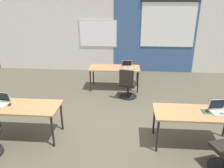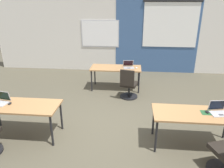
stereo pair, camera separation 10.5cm
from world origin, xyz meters
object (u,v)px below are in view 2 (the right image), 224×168
Objects in this scene: mouse_near_right_end at (207,112)px; laptop_near_left_end at (1,101)px; laptop_far_right at (129,66)px; desk_near_right at (195,116)px; laptop_near_right_end at (219,111)px; desk_far_center at (116,69)px; mouse_far_right at (137,68)px; desk_near_left at (20,108)px; mouse_near_left_end at (10,103)px; chair_far_right at (128,86)px.

laptop_near_left_end is at bearing 179.69° from mouse_near_right_end.
desk_near_right is at bearing -73.08° from laptop_far_right.
laptop_near_right_end reaches higher than mouse_near_right_end.
desk_far_center is 3.40m from mouse_near_right_end.
mouse_far_right is (-1.53, 2.72, -0.03)m from laptop_near_right_end.
desk_far_center is (1.75, 2.80, 0.00)m from desk_near_left.
laptop_near_right_end reaches higher than mouse_far_right.
laptop_far_right reaches higher than mouse_near_right_end.
desk_near_right is 4.27× the size of laptop_far_right.
desk_near_left is at bearing -2.99° from mouse_near_left_end.
mouse_near_left_end is 0.27× the size of laptop_far_right.
laptop_near_left_end reaches higher than mouse_near_right_end.
mouse_near_right_end reaches higher than desk_near_right.
mouse_near_left_end is (-3.95, -0.02, -0.00)m from mouse_near_right_end.
laptop_far_right is (-1.57, 2.78, 0.03)m from mouse_near_right_end.
mouse_near_left_end reaches higher than desk_far_center.
chair_far_right is at bearing 122.20° from desk_near_right.
chair_far_right is at bearing -96.47° from laptop_far_right.
laptop_near_right_end is 3.48× the size of mouse_far_right.
laptop_near_right_end is at bearing 0.42° from mouse_near_left_end.
laptop_far_right is at bearing 119.45° from mouse_near_right_end.
desk_near_left is 0.24m from mouse_near_left_end.
desk_far_center is at bearing 173.05° from laptop_far_right.
mouse_near_left_end is (-4.16, -0.03, -0.03)m from laptop_near_right_end.
desk_far_center is 0.87m from chair_far_right.
mouse_near_right_end is at bearing 0.28° from mouse_near_left_end.
desk_near_right is 2.97m from mouse_far_right.
desk_near_left is at bearing 57.44° from chair_far_right.
laptop_near_right_end is (2.19, -2.76, 0.11)m from desk_far_center.
mouse_near_left_end is 3.67m from laptop_far_right.
desk_near_left and desk_far_center have the same top height.
laptop_near_right_end reaches higher than desk_near_right.
mouse_near_right_end reaches higher than desk_near_left.
desk_far_center is 3.42m from mouse_near_left_end.
desk_near_right is at bearing 135.76° from chair_far_right.
mouse_near_left_end is at bearing -133.71° from mouse_far_right.
desk_far_center is at bearing 54.70° from mouse_near_left_end.
mouse_near_right_end is at bearing 173.61° from laptop_near_right_end.
desk_near_left is 1.00× the size of desk_far_center.
laptop_near_right_end is at bearing -51.60° from desk_far_center.
chair_far_right is (0.03, -0.72, -0.39)m from laptop_far_right.
mouse_far_right reaches higher than desk_far_center.
laptop_near_left_end is at bearing 179.22° from desk_near_right.
desk_near_right is at bearing -0.18° from mouse_near_left_end.
mouse_far_right reaches higher than desk_near_left.
desk_far_center is at bearing 119.05° from laptop_near_right_end.
desk_far_center is at bearing 57.99° from desk_near_left.
mouse_near_right_end is (-0.21, -0.01, -0.03)m from laptop_near_right_end.
desk_near_right is 15.84× the size of mouse_near_left_end.
desk_far_center is 4.28× the size of laptop_near_left_end.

